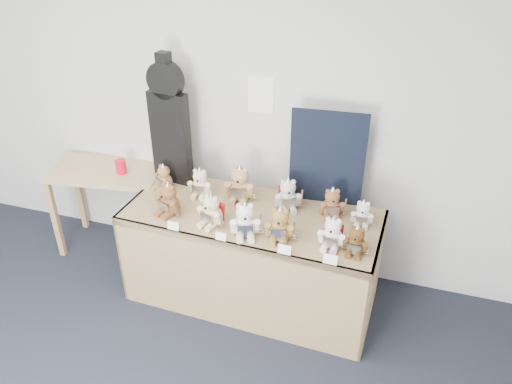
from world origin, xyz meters
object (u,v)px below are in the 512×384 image
(teddy_back_centre_left, at_px, (240,185))
(teddy_back_right, at_px, (332,204))
(teddy_front_centre, at_px, (245,221))
(teddy_front_left, at_px, (211,211))
(teddy_back_centre_right, at_px, (288,195))
(teddy_back_far_left, at_px, (164,178))
(teddy_front_right, at_px, (280,226))
(teddy_back_end, at_px, (362,214))
(display_table, at_px, (248,238))
(teddy_front_end, at_px, (356,241))
(teddy_front_far_right, at_px, (332,234))
(red_cup, at_px, (121,167))
(teddy_back_left, at_px, (200,184))
(side_table, at_px, (109,182))
(guitar_case, at_px, (169,122))
(teddy_front_far_left, at_px, (169,200))

(teddy_back_centre_left, relative_size, teddy_back_right, 1.24)
(teddy_front_centre, bearing_deg, teddy_back_right, 20.40)
(teddy_front_left, height_order, teddy_back_centre_right, teddy_back_centre_right)
(teddy_back_centre_right, relative_size, teddy_back_far_left, 1.20)
(teddy_front_right, height_order, teddy_back_right, teddy_front_right)
(teddy_back_right, relative_size, teddy_back_end, 1.15)
(teddy_front_right, bearing_deg, display_table, 143.40)
(teddy_front_end, distance_m, teddy_back_far_left, 1.68)
(teddy_front_end, xyz_separation_m, teddy_back_end, (-0.00, 0.35, -0.01))
(teddy_front_centre, height_order, teddy_front_far_right, teddy_front_centre)
(red_cup, bearing_deg, teddy_front_far_right, -14.25)
(teddy_back_left, bearing_deg, teddy_back_centre_right, -2.84)
(teddy_front_left, bearing_deg, teddy_back_end, 33.98)
(side_table, bearing_deg, teddy_front_left, -30.82)
(display_table, xyz_separation_m, teddy_front_right, (0.29, -0.17, 0.29))
(teddy_back_right, bearing_deg, side_table, 158.39)
(side_table, relative_size, teddy_front_end, 4.41)
(teddy_front_right, distance_m, teddy_front_far_right, 0.37)
(teddy_front_right, distance_m, teddy_front_end, 0.53)
(side_table, height_order, red_cup, red_cup)
(teddy_front_right, bearing_deg, teddy_front_centre, 179.75)
(guitar_case, distance_m, teddy_front_right, 1.28)
(guitar_case, bearing_deg, teddy_front_right, -19.23)
(teddy_back_left, relative_size, teddy_back_centre_right, 0.94)
(guitar_case, height_order, teddy_back_centre_left, guitar_case)
(teddy_front_right, relative_size, teddy_back_far_left, 1.21)
(teddy_front_centre, distance_m, teddy_front_end, 0.77)
(guitar_case, bearing_deg, teddy_back_centre_right, 0.21)
(teddy_back_right, bearing_deg, guitar_case, 156.04)
(display_table, distance_m, teddy_front_far_left, 0.67)
(guitar_case, height_order, teddy_back_end, guitar_case)
(guitar_case, height_order, teddy_back_left, guitar_case)
(display_table, relative_size, teddy_front_right, 6.90)
(red_cup, bearing_deg, teddy_back_far_left, -13.60)
(teddy_back_right, bearing_deg, teddy_back_centre_right, 161.57)
(teddy_front_far_right, xyz_separation_m, teddy_back_far_left, (-1.46, 0.38, -0.01))
(display_table, xyz_separation_m, teddy_back_far_left, (-0.81, 0.24, 0.27))
(side_table, relative_size, teddy_back_far_left, 4.44)
(teddy_back_left, relative_size, teddy_back_right, 1.02)
(display_table, distance_m, teddy_back_end, 0.88)
(teddy_front_centre, bearing_deg, teddy_back_far_left, 134.46)
(side_table, relative_size, guitar_case, 0.97)
(side_table, bearing_deg, teddy_front_centre, -28.90)
(teddy_back_centre_right, height_order, teddy_back_far_left, teddy_back_centre_right)
(side_table, distance_m, red_cup, 0.25)
(display_table, height_order, teddy_front_far_right, teddy_front_far_right)
(teddy_front_left, height_order, teddy_front_far_right, teddy_front_left)
(teddy_front_right, bearing_deg, teddy_back_centre_left, 129.50)
(teddy_front_end, xyz_separation_m, teddy_back_far_left, (-1.63, 0.40, -0.00))
(display_table, height_order, teddy_back_left, teddy_back_left)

